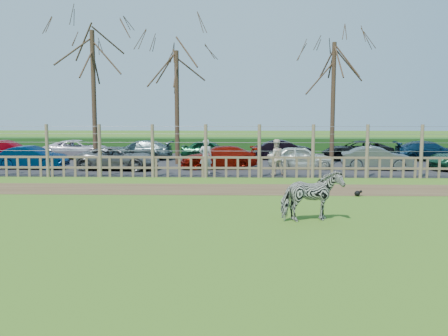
{
  "coord_description": "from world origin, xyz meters",
  "views": [
    {
      "loc": [
        1.48,
        -15.22,
        3.19
      ],
      "look_at": [
        1.0,
        2.5,
        1.1
      ],
      "focal_mm": 40.0,
      "sensor_mm": 36.0,
      "label": 1
    }
  ],
  "objects_px": {
    "tree_right": "(334,73)",
    "car_2": "(118,158)",
    "car_3": "(219,157)",
    "car_12": "(357,150)",
    "car_9": "(140,150)",
    "zebra": "(312,196)",
    "car_10": "(209,150)",
    "visitor_a": "(206,157)",
    "crow": "(358,193)",
    "car_13": "(429,151)",
    "car_5": "(377,158)",
    "tree_left": "(93,65)",
    "car_8": "(79,149)",
    "tree_mid": "(177,80)",
    "car_7": "(7,150)",
    "car_1": "(32,158)",
    "car_11": "(284,150)",
    "visitor_b": "(276,157)",
    "car_4": "(301,157)"
  },
  "relations": [
    {
      "from": "car_2",
      "to": "car_9",
      "type": "relative_size",
      "value": 1.04
    },
    {
      "from": "car_10",
      "to": "car_5",
      "type": "bearing_deg",
      "value": -114.48
    },
    {
      "from": "tree_mid",
      "to": "car_7",
      "type": "height_order",
      "value": "tree_mid"
    },
    {
      "from": "car_2",
      "to": "car_8",
      "type": "bearing_deg",
      "value": 40.41
    },
    {
      "from": "tree_mid",
      "to": "car_3",
      "type": "distance_m",
      "value": 5.38
    },
    {
      "from": "car_3",
      "to": "car_12",
      "type": "relative_size",
      "value": 0.96
    },
    {
      "from": "tree_left",
      "to": "car_10",
      "type": "bearing_deg",
      "value": 31.17
    },
    {
      "from": "visitor_a",
      "to": "crow",
      "type": "distance_m",
      "value": 8.33
    },
    {
      "from": "car_13",
      "to": "zebra",
      "type": "bearing_deg",
      "value": 154.67
    },
    {
      "from": "tree_right",
      "to": "car_8",
      "type": "distance_m",
      "value": 16.54
    },
    {
      "from": "zebra",
      "to": "car_13",
      "type": "xyz_separation_m",
      "value": [
        9.71,
        16.91,
        -0.09
      ]
    },
    {
      "from": "car_13",
      "to": "car_8",
      "type": "bearing_deg",
      "value": 92.92
    },
    {
      "from": "car_5",
      "to": "car_8",
      "type": "xyz_separation_m",
      "value": [
        -17.53,
        5.34,
        0.0
      ]
    },
    {
      "from": "car_1",
      "to": "visitor_b",
      "type": "bearing_deg",
      "value": -95.94
    },
    {
      "from": "tree_mid",
      "to": "car_1",
      "type": "height_order",
      "value": "tree_mid"
    },
    {
      "from": "car_13",
      "to": "car_3",
      "type": "bearing_deg",
      "value": 113.8
    },
    {
      "from": "car_3",
      "to": "zebra",
      "type": "bearing_deg",
      "value": 7.8
    },
    {
      "from": "car_8",
      "to": "car_9",
      "type": "distance_m",
      "value": 4.05
    },
    {
      "from": "zebra",
      "to": "car_11",
      "type": "distance_m",
      "value": 17.42
    },
    {
      "from": "tree_right",
      "to": "car_1",
      "type": "bearing_deg",
      "value": -169.29
    },
    {
      "from": "car_11",
      "to": "tree_right",
      "type": "bearing_deg",
      "value": -132.74
    },
    {
      "from": "visitor_b",
      "to": "car_10",
      "type": "height_order",
      "value": "visitor_b"
    },
    {
      "from": "car_1",
      "to": "car_13",
      "type": "bearing_deg",
      "value": -74.18
    },
    {
      "from": "car_7",
      "to": "car_9",
      "type": "relative_size",
      "value": 0.88
    },
    {
      "from": "tree_left",
      "to": "car_13",
      "type": "relative_size",
      "value": 1.9
    },
    {
      "from": "car_5",
      "to": "car_13",
      "type": "height_order",
      "value": "same"
    },
    {
      "from": "car_8",
      "to": "crow",
      "type": "bearing_deg",
      "value": -128.46
    },
    {
      "from": "tree_right",
      "to": "car_2",
      "type": "xyz_separation_m",
      "value": [
        -11.77,
        -3.34,
        -4.6
      ]
    },
    {
      "from": "crow",
      "to": "car_13",
      "type": "distance_m",
      "value": 14.71
    },
    {
      "from": "car_3",
      "to": "car_2",
      "type": "bearing_deg",
      "value": -89.48
    },
    {
      "from": "tree_left",
      "to": "car_12",
      "type": "relative_size",
      "value": 1.82
    },
    {
      "from": "car_4",
      "to": "car_11",
      "type": "distance_m",
      "value": 4.88
    },
    {
      "from": "zebra",
      "to": "crow",
      "type": "relative_size",
      "value": 6.16
    },
    {
      "from": "car_5",
      "to": "car_8",
      "type": "distance_m",
      "value": 18.32
    },
    {
      "from": "crow",
      "to": "car_10",
      "type": "xyz_separation_m",
      "value": [
        -6.24,
        13.19,
        0.53
      ]
    },
    {
      "from": "car_11",
      "to": "zebra",
      "type": "bearing_deg",
      "value": 176.0
    },
    {
      "from": "visitor_a",
      "to": "visitor_b",
      "type": "height_order",
      "value": "same"
    },
    {
      "from": "visitor_a",
      "to": "car_1",
      "type": "relative_size",
      "value": 0.47
    },
    {
      "from": "visitor_b",
      "to": "car_12",
      "type": "relative_size",
      "value": 0.4
    },
    {
      "from": "car_3",
      "to": "car_5",
      "type": "height_order",
      "value": "same"
    },
    {
      "from": "car_1",
      "to": "car_5",
      "type": "distance_m",
      "value": 18.26
    },
    {
      "from": "crow",
      "to": "car_3",
      "type": "xyz_separation_m",
      "value": [
        -5.44,
        8.23,
        0.53
      ]
    },
    {
      "from": "car_8",
      "to": "car_12",
      "type": "xyz_separation_m",
      "value": [
        17.66,
        -0.32,
        0.0
      ]
    },
    {
      "from": "zebra",
      "to": "car_10",
      "type": "distance_m",
      "value": 17.82
    },
    {
      "from": "car_1",
      "to": "car_13",
      "type": "distance_m",
      "value": 23.27
    },
    {
      "from": "car_5",
      "to": "crow",
      "type": "bearing_deg",
      "value": 167.37
    },
    {
      "from": "visitor_a",
      "to": "car_7",
      "type": "xyz_separation_m",
      "value": [
        -12.97,
        6.86,
        -0.26
      ]
    },
    {
      "from": "tree_mid",
      "to": "car_12",
      "type": "relative_size",
      "value": 1.58
    },
    {
      "from": "car_8",
      "to": "car_9",
      "type": "relative_size",
      "value": 1.04
    },
    {
      "from": "car_11",
      "to": "car_10",
      "type": "bearing_deg",
      "value": 88.96
    }
  ]
}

